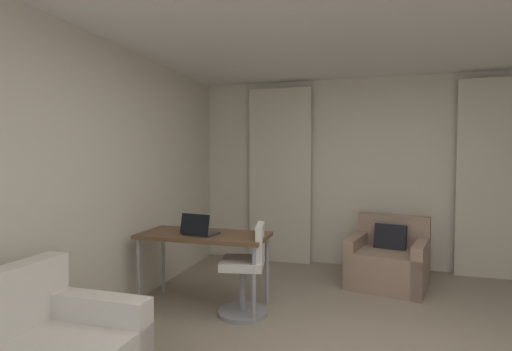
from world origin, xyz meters
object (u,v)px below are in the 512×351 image
object	(u,v)px
desk	(204,240)
laptop	(199,230)
armchair	(388,262)
desk_chair	(247,274)

from	to	relation	value
desk	laptop	size ratio (longest dim) A/B	3.63
armchair	desk	bearing A→B (deg)	-147.10
desk_chair	laptop	world-z (taller)	laptop
armchair	laptop	size ratio (longest dim) A/B	2.80
armchair	desk_chair	world-z (taller)	desk_chair
armchair	desk	xyz separation A→B (m)	(-1.84, -1.19, 0.40)
armchair	desk_chair	distance (m)	1.86
armchair	laptop	world-z (taller)	laptop
desk_chair	laptop	bearing A→B (deg)	179.72
laptop	desk_chair	bearing A→B (deg)	-0.28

